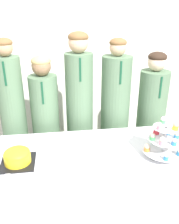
{
  "coord_description": "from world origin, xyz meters",
  "views": [
    {
      "loc": [
        -0.24,
        -1.24,
        1.85
      ],
      "look_at": [
        -0.01,
        0.43,
        1.12
      ],
      "focal_mm": 38.0,
      "sensor_mm": 36.0,
      "label": 1
    }
  ],
  "objects_px": {
    "round_cake": "(17,156)",
    "student_1": "(46,127)",
    "cake_knife": "(14,177)",
    "student_2": "(80,116)",
    "cupcake_stand": "(164,140)",
    "student_0": "(14,122)",
    "student_3": "(115,118)",
    "student_4": "(150,122)"
  },
  "relations": [
    {
      "from": "cupcake_stand",
      "to": "student_3",
      "type": "distance_m",
      "value": 0.82
    },
    {
      "from": "round_cake",
      "to": "student_0",
      "type": "distance_m",
      "value": 0.74
    },
    {
      "from": "cupcake_stand",
      "to": "student_1",
      "type": "height_order",
      "value": "student_1"
    },
    {
      "from": "cake_knife",
      "to": "student_3",
      "type": "relative_size",
      "value": 0.15
    },
    {
      "from": "student_4",
      "to": "round_cake",
      "type": "bearing_deg",
      "value": -151.65
    },
    {
      "from": "student_0",
      "to": "student_2",
      "type": "distance_m",
      "value": 0.68
    },
    {
      "from": "cake_knife",
      "to": "student_4",
      "type": "height_order",
      "value": "student_4"
    },
    {
      "from": "student_1",
      "to": "student_4",
      "type": "distance_m",
      "value": 1.15
    },
    {
      "from": "student_2",
      "to": "student_0",
      "type": "bearing_deg",
      "value": -180.0
    },
    {
      "from": "round_cake",
      "to": "student_4",
      "type": "bearing_deg",
      "value": 28.35
    },
    {
      "from": "cupcake_stand",
      "to": "student_1",
      "type": "distance_m",
      "value": 1.24
    },
    {
      "from": "round_cake",
      "to": "cake_knife",
      "type": "xyz_separation_m",
      "value": [
        -0.01,
        -0.17,
        -0.06
      ]
    },
    {
      "from": "student_2",
      "to": "student_3",
      "type": "distance_m",
      "value": 0.39
    },
    {
      "from": "student_2",
      "to": "student_4",
      "type": "distance_m",
      "value": 0.8
    },
    {
      "from": "student_3",
      "to": "round_cake",
      "type": "bearing_deg",
      "value": -142.03
    },
    {
      "from": "cake_knife",
      "to": "cupcake_stand",
      "type": "distance_m",
      "value": 1.15
    },
    {
      "from": "student_1",
      "to": "student_3",
      "type": "xyz_separation_m",
      "value": [
        0.74,
        0.0,
        0.06
      ]
    },
    {
      "from": "cupcake_stand",
      "to": "student_0",
      "type": "bearing_deg",
      "value": 148.5
    },
    {
      "from": "cake_knife",
      "to": "student_2",
      "type": "distance_m",
      "value": 1.05
    },
    {
      "from": "round_cake",
      "to": "student_3",
      "type": "relative_size",
      "value": 0.16
    },
    {
      "from": "student_2",
      "to": "student_3",
      "type": "relative_size",
      "value": 1.04
    },
    {
      "from": "round_cake",
      "to": "student_2",
      "type": "relative_size",
      "value": 0.15
    },
    {
      "from": "round_cake",
      "to": "student_0",
      "type": "height_order",
      "value": "student_0"
    },
    {
      "from": "round_cake",
      "to": "student_2",
      "type": "bearing_deg",
      "value": 53.06
    },
    {
      "from": "student_1",
      "to": "cupcake_stand",
      "type": "bearing_deg",
      "value": -39.35
    },
    {
      "from": "round_cake",
      "to": "cake_knife",
      "type": "distance_m",
      "value": 0.18
    },
    {
      "from": "cake_knife",
      "to": "student_1",
      "type": "xyz_separation_m",
      "value": [
        0.19,
        0.89,
        -0.08
      ]
    },
    {
      "from": "cake_knife",
      "to": "student_4",
      "type": "bearing_deg",
      "value": 73.82
    },
    {
      "from": "cupcake_stand",
      "to": "student_0",
      "type": "xyz_separation_m",
      "value": [
        -1.26,
        0.77,
        -0.14
      ]
    },
    {
      "from": "student_4",
      "to": "student_0",
      "type": "bearing_deg",
      "value": -180.0
    },
    {
      "from": "student_1",
      "to": "student_3",
      "type": "height_order",
      "value": "student_3"
    },
    {
      "from": "student_3",
      "to": "student_4",
      "type": "relative_size",
      "value": 1.1
    },
    {
      "from": "cake_knife",
      "to": "student_4",
      "type": "distance_m",
      "value": 1.62
    },
    {
      "from": "cake_knife",
      "to": "student_3",
      "type": "xyz_separation_m",
      "value": [
        0.93,
        0.89,
        -0.02
      ]
    },
    {
      "from": "student_3",
      "to": "student_4",
      "type": "height_order",
      "value": "student_3"
    },
    {
      "from": "cake_knife",
      "to": "student_2",
      "type": "height_order",
      "value": "student_2"
    },
    {
      "from": "student_3",
      "to": "cupcake_stand",
      "type": "bearing_deg",
      "value": -75.33
    },
    {
      "from": "cupcake_stand",
      "to": "student_1",
      "type": "xyz_separation_m",
      "value": [
        -0.94,
        0.77,
        -0.22
      ]
    },
    {
      "from": "cupcake_stand",
      "to": "student_2",
      "type": "relative_size",
      "value": 0.19
    },
    {
      "from": "cake_knife",
      "to": "student_0",
      "type": "distance_m",
      "value": 0.9
    },
    {
      "from": "cupcake_stand",
      "to": "student_3",
      "type": "height_order",
      "value": "student_3"
    },
    {
      "from": "round_cake",
      "to": "student_1",
      "type": "relative_size",
      "value": 0.18
    }
  ]
}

